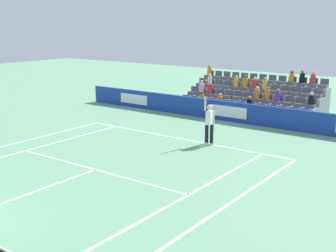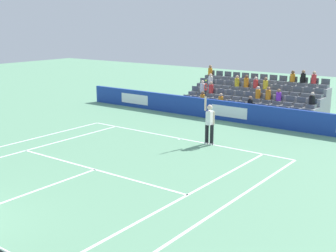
% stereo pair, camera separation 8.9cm
% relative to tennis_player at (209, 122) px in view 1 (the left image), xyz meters
% --- Properties ---
extents(line_baseline, '(10.97, 0.10, 0.01)m').
position_rel_tennis_player_xyz_m(line_baseline, '(1.55, -0.04, -0.99)').
color(line_baseline, white).
rests_on(line_baseline, ground).
extents(line_service, '(8.23, 0.10, 0.01)m').
position_rel_tennis_player_xyz_m(line_service, '(1.55, 5.45, -0.99)').
color(line_service, white).
rests_on(line_service, ground).
extents(line_centre_service, '(0.10, 6.40, 0.01)m').
position_rel_tennis_player_xyz_m(line_centre_service, '(1.55, 8.65, -0.99)').
color(line_centre_service, white).
rests_on(line_centre_service, ground).
extents(line_singles_sideline_left, '(0.10, 11.89, 0.01)m').
position_rel_tennis_player_xyz_m(line_singles_sideline_left, '(5.66, 5.91, -0.99)').
color(line_singles_sideline_left, white).
rests_on(line_singles_sideline_left, ground).
extents(line_singles_sideline_right, '(0.10, 11.89, 0.01)m').
position_rel_tennis_player_xyz_m(line_singles_sideline_right, '(-2.57, 5.91, -0.99)').
color(line_singles_sideline_right, white).
rests_on(line_singles_sideline_right, ground).
extents(line_doubles_sideline_right, '(0.10, 11.89, 0.01)m').
position_rel_tennis_player_xyz_m(line_doubles_sideline_right, '(-3.94, 5.91, -0.99)').
color(line_doubles_sideline_right, white).
rests_on(line_doubles_sideline_right, ground).
extents(line_centre_mark, '(0.10, 0.20, 0.01)m').
position_rel_tennis_player_xyz_m(line_centre_mark, '(1.55, 0.06, -0.99)').
color(line_centre_mark, white).
rests_on(line_centre_mark, ground).
extents(sponsor_barrier, '(20.28, 0.22, 1.08)m').
position_rel_tennis_player_xyz_m(sponsor_barrier, '(1.55, -4.68, -0.45)').
color(sponsor_barrier, '#193899').
rests_on(sponsor_barrier, ground).
extents(tennis_player, '(0.53, 0.38, 2.85)m').
position_rel_tennis_player_xyz_m(tennis_player, '(0.00, 0.00, 0.00)').
color(tennis_player, black).
rests_on(tennis_player, ground).
extents(stadium_stand, '(8.06, 3.80, 2.60)m').
position_rel_tennis_player_xyz_m(stadium_stand, '(1.55, -7.62, -0.30)').
color(stadium_stand, gray).
rests_on(stadium_stand, ground).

